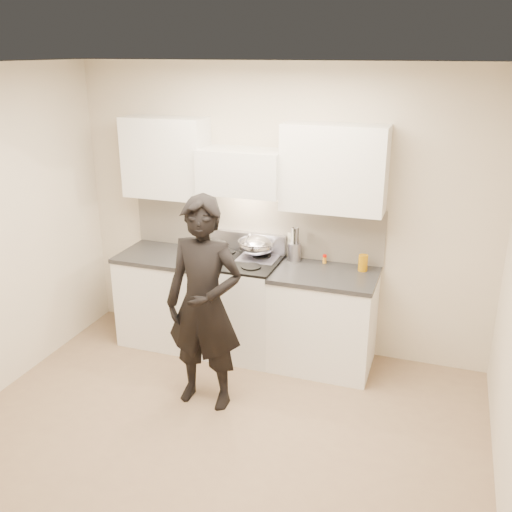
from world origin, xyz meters
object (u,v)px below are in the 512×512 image
at_px(person, 204,305).
at_px(wok, 256,245).
at_px(utensil_crock, 294,250).
at_px(stove, 239,305).
at_px(counter_right, 324,319).

bearing_deg(person, wok, 86.05).
bearing_deg(utensil_crock, wok, -168.65).
bearing_deg(stove, utensil_crock, 24.07).
bearing_deg(wok, counter_right, -11.66).
distance_m(stove, utensil_crock, 0.76).
xyz_separation_m(utensil_crock, person, (-0.44, -1.11, -0.14)).
relative_size(stove, person, 0.54).
bearing_deg(counter_right, stove, -180.00).
distance_m(counter_right, wok, 0.93).
xyz_separation_m(stove, wok, (0.13, 0.14, 0.58)).
height_order(stove, counter_right, stove).
distance_m(wok, utensil_crock, 0.36).
bearing_deg(wok, person, -94.60).
relative_size(wok, utensil_crock, 1.31).
xyz_separation_m(counter_right, utensil_crock, (-0.35, 0.22, 0.56)).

